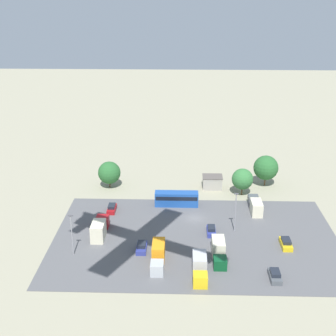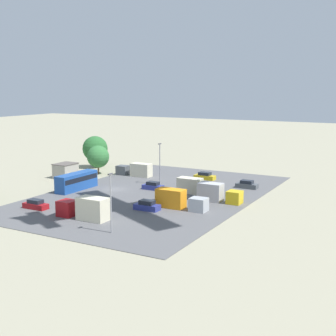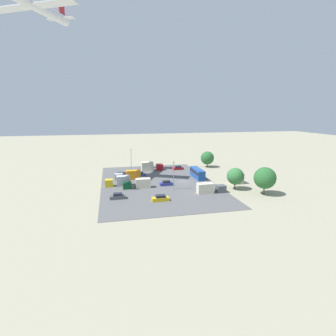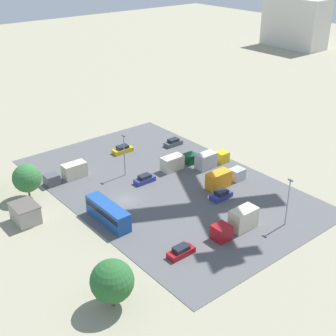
{
  "view_description": "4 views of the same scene",
  "coord_description": "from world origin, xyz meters",
  "px_view_note": "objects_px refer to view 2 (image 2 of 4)",
  "views": [
    {
      "loc": [
        2.93,
        92.64,
        47.85
      ],
      "look_at": [
        5.03,
        27.01,
        22.38
      ],
      "focal_mm": 50.0,
      "sensor_mm": 36.0,
      "label": 1
    },
    {
      "loc": [
        74.61,
        53.15,
        20.19
      ],
      "look_at": [
        0.01,
        12.05,
        5.36
      ],
      "focal_mm": 50.0,
      "sensor_mm": 36.0,
      "label": 2
    },
    {
      "loc": [
        -83.75,
        24.03,
        23.63
      ],
      "look_at": [
        1.14,
        5.26,
        4.84
      ],
      "focal_mm": 28.0,
      "sensor_mm": 36.0,
      "label": 3
    },
    {
      "loc": [
        61.81,
        -40.67,
        43.08
      ],
      "look_at": [
        2.22,
        8.17,
        4.87
      ],
      "focal_mm": 50.0,
      "sensor_mm": 36.0,
      "label": 4
    }
  ],
  "objects_px": {
    "parked_car_1": "(205,176)",
    "parked_truck_2": "(178,200)",
    "parked_truck_0": "(136,170)",
    "parked_car_2": "(153,186)",
    "parked_car_3": "(147,206)",
    "parked_truck_4": "(85,209)",
    "bus": "(77,181)",
    "parked_car_4": "(36,205)",
    "parked_truck_3": "(197,187)",
    "parked_truck_1": "(217,193)",
    "shed_building": "(66,170)",
    "parked_car_0": "(247,185)"
  },
  "relations": [
    {
      "from": "shed_building",
      "to": "parked_truck_1",
      "type": "height_order",
      "value": "parked_truck_1"
    },
    {
      "from": "shed_building",
      "to": "parked_truck_0",
      "type": "distance_m",
      "value": 15.82
    },
    {
      "from": "parked_car_3",
      "to": "parked_truck_0",
      "type": "relative_size",
      "value": 0.49
    },
    {
      "from": "parked_truck_0",
      "to": "parked_truck_3",
      "type": "xyz_separation_m",
      "value": [
        9.72,
        19.93,
        -0.02
      ]
    },
    {
      "from": "parked_car_2",
      "to": "parked_truck_3",
      "type": "height_order",
      "value": "parked_truck_3"
    },
    {
      "from": "bus",
      "to": "parked_car_3",
      "type": "distance_m",
      "value": 21.25
    },
    {
      "from": "parked_truck_3",
      "to": "parked_truck_4",
      "type": "xyz_separation_m",
      "value": [
        23.86,
        -7.58,
        0.27
      ]
    },
    {
      "from": "parked_truck_0",
      "to": "parked_car_1",
      "type": "bearing_deg",
      "value": -76.2
    },
    {
      "from": "parked_truck_2",
      "to": "parked_car_4",
      "type": "bearing_deg",
      "value": -60.82
    },
    {
      "from": "parked_car_0",
      "to": "parked_car_2",
      "type": "bearing_deg",
      "value": -57.09
    },
    {
      "from": "parked_car_3",
      "to": "parked_truck_3",
      "type": "height_order",
      "value": "parked_truck_3"
    },
    {
      "from": "parked_car_4",
      "to": "parked_car_2",
      "type": "bearing_deg",
      "value": 156.3
    },
    {
      "from": "parked_truck_2",
      "to": "parked_truck_3",
      "type": "height_order",
      "value": "parked_truck_2"
    },
    {
      "from": "parked_car_2",
      "to": "parked_truck_0",
      "type": "relative_size",
      "value": 0.49
    },
    {
      "from": "parked_car_3",
      "to": "parked_truck_4",
      "type": "distance_m",
      "value": 10.7
    },
    {
      "from": "parked_truck_3",
      "to": "parked_truck_0",
      "type": "bearing_deg",
      "value": -116.01
    },
    {
      "from": "parked_truck_2",
      "to": "parked_truck_1",
      "type": "bearing_deg",
      "value": 153.45
    },
    {
      "from": "bus",
      "to": "parked_car_2",
      "type": "xyz_separation_m",
      "value": [
        -7.4,
        13.13,
        -1.14
      ]
    },
    {
      "from": "parked_car_1",
      "to": "parked_truck_2",
      "type": "distance_m",
      "value": 25.72
    },
    {
      "from": "parked_truck_0",
      "to": "parked_truck_4",
      "type": "xyz_separation_m",
      "value": [
        33.59,
        12.34,
        0.25
      ]
    },
    {
      "from": "parked_car_3",
      "to": "parked_truck_2",
      "type": "relative_size",
      "value": 0.48
    },
    {
      "from": "parked_truck_1",
      "to": "bus",
      "type": "bearing_deg",
      "value": -80.85
    },
    {
      "from": "parked_truck_0",
      "to": "parked_truck_2",
      "type": "xyz_separation_m",
      "value": [
        21.07,
        21.98,
        0.09
      ]
    },
    {
      "from": "shed_building",
      "to": "parked_car_1",
      "type": "bearing_deg",
      "value": 114.4
    },
    {
      "from": "parked_car_3",
      "to": "parked_truck_1",
      "type": "relative_size",
      "value": 0.54
    },
    {
      "from": "parked_car_4",
      "to": "parked_truck_4",
      "type": "bearing_deg",
      "value": 85.68
    },
    {
      "from": "parked_car_1",
      "to": "parked_truck_3",
      "type": "relative_size",
      "value": 0.54
    },
    {
      "from": "parked_truck_0",
      "to": "parked_truck_4",
      "type": "relative_size",
      "value": 0.99
    },
    {
      "from": "parked_truck_4",
      "to": "parked_truck_1",
      "type": "bearing_deg",
      "value": -33.75
    },
    {
      "from": "parked_car_2",
      "to": "parked_car_4",
      "type": "xyz_separation_m",
      "value": [
        22.12,
        -9.71,
        -0.01
      ]
    },
    {
      "from": "parked_car_1",
      "to": "parked_truck_2",
      "type": "relative_size",
      "value": 0.51
    },
    {
      "from": "parked_truck_4",
      "to": "parked_car_0",
      "type": "bearing_deg",
      "value": -23.32
    },
    {
      "from": "parked_car_0",
      "to": "parked_truck_4",
      "type": "bearing_deg",
      "value": -23.32
    },
    {
      "from": "bus",
      "to": "parked_truck_4",
      "type": "bearing_deg",
      "value": -46.71
    },
    {
      "from": "parked_truck_4",
      "to": "shed_building",
      "type": "bearing_deg",
      "value": 45.91
    },
    {
      "from": "parked_truck_2",
      "to": "parked_truck_3",
      "type": "xyz_separation_m",
      "value": [
        -11.35,
        -2.05,
        -0.11
      ]
    },
    {
      "from": "parked_car_3",
      "to": "parked_truck_2",
      "type": "bearing_deg",
      "value": -50.2
    },
    {
      "from": "parked_car_2",
      "to": "parked_truck_1",
      "type": "height_order",
      "value": "parked_truck_1"
    },
    {
      "from": "parked_car_2",
      "to": "parked_truck_3",
      "type": "relative_size",
      "value": 0.49
    },
    {
      "from": "parked_truck_3",
      "to": "parked_car_3",
      "type": "bearing_deg",
      "value": -7.87
    },
    {
      "from": "parked_car_2",
      "to": "parked_truck_4",
      "type": "xyz_separation_m",
      "value": [
        22.97,
        1.54,
        0.95
      ]
    },
    {
      "from": "parked_car_0",
      "to": "parked_car_3",
      "type": "bearing_deg",
      "value": -20.01
    },
    {
      "from": "parked_car_3",
      "to": "parked_truck_4",
      "type": "xyz_separation_m",
      "value": [
        9.11,
        -5.54,
        0.93
      ]
    },
    {
      "from": "parked_car_2",
      "to": "parked_truck_4",
      "type": "bearing_deg",
      "value": 3.83
    },
    {
      "from": "parked_car_4",
      "to": "bus",
      "type": "bearing_deg",
      "value": -166.92
    },
    {
      "from": "parked_truck_2",
      "to": "parked_car_3",
      "type": "bearing_deg",
      "value": -50.2
    },
    {
      "from": "parked_car_1",
      "to": "parked_truck_1",
      "type": "bearing_deg",
      "value": 30.64
    },
    {
      "from": "shed_building",
      "to": "parked_truck_0",
      "type": "relative_size",
      "value": 0.58
    },
    {
      "from": "shed_building",
      "to": "parked_truck_0",
      "type": "bearing_deg",
      "value": 125.1
    },
    {
      "from": "parked_car_2",
      "to": "parked_truck_2",
      "type": "height_order",
      "value": "parked_truck_2"
    }
  ]
}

